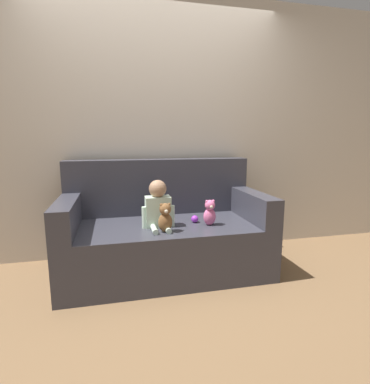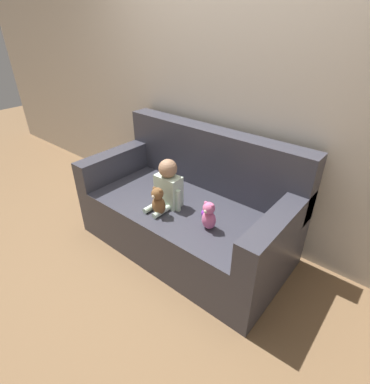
% 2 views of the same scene
% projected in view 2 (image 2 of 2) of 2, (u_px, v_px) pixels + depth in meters
% --- Properties ---
extents(ground_plane, '(12.00, 12.00, 0.00)m').
position_uv_depth(ground_plane, '(185.00, 244.00, 2.74)').
color(ground_plane, brown).
extents(wall_back, '(8.00, 0.05, 2.60)m').
position_uv_depth(wall_back, '(227.00, 88.00, 2.44)').
color(wall_back, beige).
rests_on(wall_back, ground_plane).
extents(couch, '(1.79, 0.91, 1.00)m').
position_uv_depth(couch, '(189.00, 210.00, 2.61)').
color(couch, '#383842').
rests_on(couch, ground_plane).
extents(person_baby, '(0.28, 0.30, 0.40)m').
position_uv_depth(person_baby, '(168.00, 186.00, 2.38)').
color(person_baby, silver).
rests_on(person_baby, couch).
extents(teddy_bear_brown, '(0.12, 0.11, 0.24)m').
position_uv_depth(teddy_bear_brown, '(158.00, 201.00, 2.30)').
color(teddy_bear_brown, brown).
rests_on(teddy_bear_brown, couch).
extents(plush_toy_side, '(0.11, 0.10, 0.22)m').
position_uv_depth(plush_toy_side, '(209.00, 216.00, 2.14)').
color(plush_toy_side, '#DB6699').
rests_on(plush_toy_side, couch).
extents(toy_ball, '(0.07, 0.07, 0.07)m').
position_uv_depth(toy_ball, '(205.00, 213.00, 2.31)').
color(toy_ball, purple).
rests_on(toy_ball, couch).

